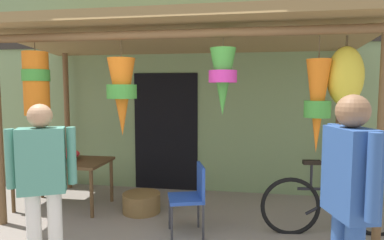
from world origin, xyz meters
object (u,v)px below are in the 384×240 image
(wicker_basket_by_table, at_px, (142,203))
(flower_heap_on_table, at_px, (61,154))
(parked_bicycle, at_px, (334,206))
(customer_foreground, at_px, (42,176))
(display_table, at_px, (64,165))
(folding_chair, at_px, (192,193))
(shopper_by_bananas, at_px, (349,193))

(wicker_basket_by_table, bearing_deg, flower_heap_on_table, 177.82)
(parked_bicycle, relative_size, customer_foreground, 1.09)
(wicker_basket_by_table, bearing_deg, display_table, 179.25)
(folding_chair, relative_size, wicker_basket_by_table, 1.58)
(customer_foreground, bearing_deg, flower_heap_on_table, 116.52)
(wicker_basket_by_table, bearing_deg, shopper_by_bananas, -42.08)
(flower_heap_on_table, bearing_deg, shopper_by_bananas, -30.46)
(shopper_by_bananas, bearing_deg, folding_chair, 134.60)
(folding_chair, xyz_separation_m, shopper_by_bananas, (1.34, -1.36, 0.50))
(display_table, height_order, flower_heap_on_table, flower_heap_on_table)
(parked_bicycle, bearing_deg, display_table, 174.70)
(display_table, relative_size, customer_foreground, 0.80)
(wicker_basket_by_table, height_order, parked_bicycle, parked_bicycle)
(shopper_by_bananas, bearing_deg, wicker_basket_by_table, 137.92)
(customer_foreground, bearing_deg, folding_chair, 42.03)
(flower_heap_on_table, bearing_deg, display_table, -28.26)
(wicker_basket_by_table, relative_size, customer_foreground, 0.33)
(display_table, xyz_separation_m, shopper_by_bananas, (3.34, -1.97, 0.38))
(folding_chair, bearing_deg, wicker_basket_by_table, 144.17)
(shopper_by_bananas, bearing_deg, display_table, 149.51)
(shopper_by_bananas, bearing_deg, customer_foreground, 173.80)
(display_table, relative_size, wicker_basket_by_table, 2.40)
(display_table, height_order, folding_chair, folding_chair)
(parked_bicycle, bearing_deg, flower_heap_on_table, 174.30)
(wicker_basket_by_table, height_order, shopper_by_bananas, shopper_by_bananas)
(customer_foreground, distance_m, shopper_by_bananas, 2.56)
(flower_heap_on_table, xyz_separation_m, folding_chair, (2.06, -0.64, -0.28))
(display_table, distance_m, parked_bicycle, 3.70)
(display_table, relative_size, flower_heap_on_table, 2.20)
(folding_chair, bearing_deg, shopper_by_bananas, -45.40)
(display_table, bearing_deg, shopper_by_bananas, -30.49)
(parked_bicycle, xyz_separation_m, customer_foreground, (-2.87, -1.35, 0.59))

